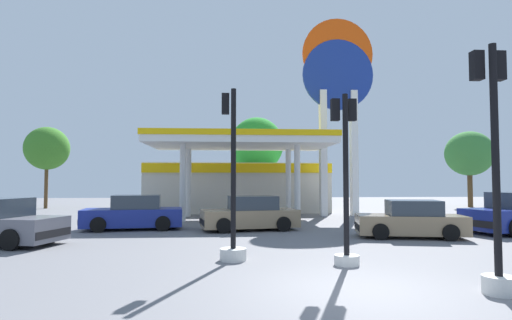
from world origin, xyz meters
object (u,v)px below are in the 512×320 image
(car_1, at_px, (134,214))
(tree_0, at_px, (47,149))
(car_4, at_px, (410,221))
(traffic_signal_1, at_px, (232,209))
(tree_1, at_px, (257,145))
(tree_2, at_px, (469,154))
(traffic_signal_0, at_px, (495,190))
(traffic_signal_2, at_px, (345,190))
(station_pole_sign, at_px, (338,89))
(car_2, at_px, (250,215))

(car_1, relative_size, tree_0, 0.70)
(car_4, bearing_deg, traffic_signal_1, -149.12)
(traffic_signal_1, bearing_deg, tree_1, 84.29)
(tree_1, bearing_deg, tree_2, -3.49)
(tree_2, bearing_deg, traffic_signal_0, -120.24)
(car_4, bearing_deg, traffic_signal_0, -103.05)
(tree_0, height_order, tree_2, tree_0)
(traffic_signal_2, relative_size, tree_0, 0.69)
(car_4, bearing_deg, tree_0, 139.28)
(station_pole_sign, bearing_deg, car_4, -89.56)
(traffic_signal_1, distance_m, tree_2, 29.09)
(car_4, relative_size, traffic_signal_0, 0.87)
(car_1, relative_size, traffic_signal_1, 0.95)
(traffic_signal_1, distance_m, tree_1, 22.81)
(station_pole_sign, height_order, car_4, station_pole_sign)
(station_pole_sign, relative_size, car_2, 2.80)
(car_1, relative_size, traffic_signal_0, 0.92)
(car_2, bearing_deg, tree_1, 84.91)
(car_4, height_order, tree_2, tree_2)
(car_2, height_order, traffic_signal_1, traffic_signal_1)
(car_2, distance_m, tree_0, 21.53)
(station_pole_sign, relative_size, traffic_signal_0, 2.55)
(traffic_signal_2, distance_m, tree_1, 23.42)
(car_1, bearing_deg, traffic_signal_2, -49.08)
(car_1, bearing_deg, car_2, -6.69)
(traffic_signal_1, bearing_deg, traffic_signal_2, -15.44)
(station_pole_sign, bearing_deg, traffic_signal_1, -115.80)
(car_2, distance_m, traffic_signal_0, 11.30)
(tree_1, bearing_deg, station_pole_sign, -62.97)
(station_pole_sign, height_order, tree_1, station_pole_sign)
(car_1, xyz_separation_m, traffic_signal_2, (7.09, -8.18, 1.20))
(station_pole_sign, relative_size, tree_2, 1.98)
(station_pole_sign, height_order, car_1, station_pole_sign)
(car_4, xyz_separation_m, tree_0, (-20.74, 17.85, 3.97))
(car_1, distance_m, tree_0, 17.92)
(traffic_signal_1, bearing_deg, traffic_signal_0, -36.53)
(car_1, bearing_deg, tree_0, 124.07)
(car_1, relative_size, tree_2, 0.71)
(car_1, height_order, tree_1, tree_1)
(traffic_signal_1, bearing_deg, station_pole_sign, 64.20)
(car_2, distance_m, tree_1, 16.27)
(car_4, relative_size, traffic_signal_2, 0.95)
(traffic_signal_1, xyz_separation_m, tree_2, (19.53, 21.35, 2.96))
(car_2, bearing_deg, tree_2, 37.94)
(tree_1, xyz_separation_m, tree_2, (17.29, -1.05, -0.71))
(traffic_signal_0, height_order, traffic_signal_2, traffic_signal_0)
(car_2, xyz_separation_m, tree_1, (1.39, 15.62, 4.36))
(car_4, distance_m, tree_2, 21.86)
(tree_0, xyz_separation_m, tree_1, (16.25, 0.54, 0.42))
(car_1, xyz_separation_m, traffic_signal_0, (9.16, -11.05, 1.26))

